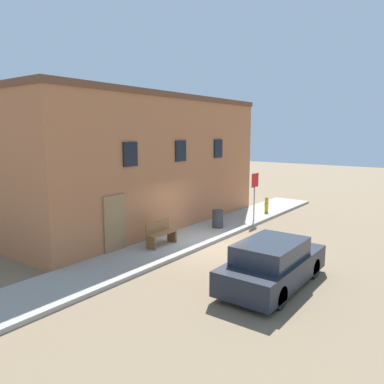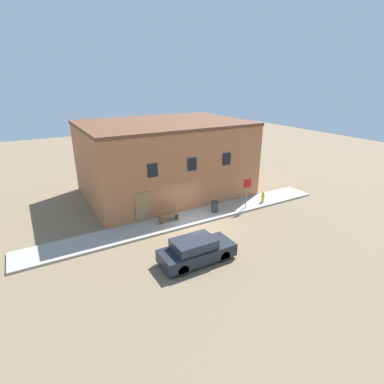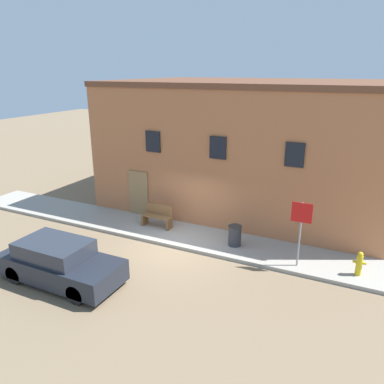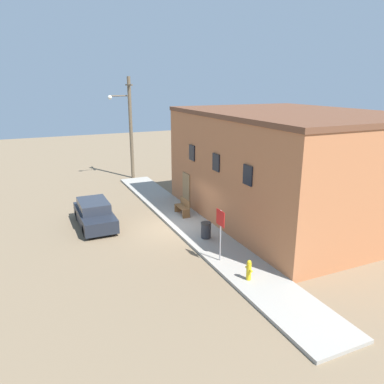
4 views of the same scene
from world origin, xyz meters
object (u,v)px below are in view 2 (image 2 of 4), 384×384
(fire_hydrant, at_px, (263,197))
(trash_bin, at_px, (215,207))
(bench, at_px, (168,215))
(parked_car, at_px, (196,251))
(stop_sign, at_px, (247,188))

(fire_hydrant, relative_size, trash_bin, 1.04)
(bench, xyz_separation_m, parked_car, (-0.72, -4.95, 0.07))
(stop_sign, bearing_deg, trash_bin, 167.20)
(bench, relative_size, trash_bin, 1.62)
(trash_bin, relative_size, parked_car, 0.19)
(parked_car, bearing_deg, trash_bin, 47.21)
(bench, distance_m, parked_car, 5.00)
(stop_sign, distance_m, bench, 6.23)
(fire_hydrant, height_order, trash_bin, fire_hydrant)
(stop_sign, height_order, trash_bin, stop_sign)
(stop_sign, bearing_deg, bench, 172.06)
(trash_bin, distance_m, parked_car, 6.36)
(fire_hydrant, xyz_separation_m, trash_bin, (-4.40, 0.32, -0.02))
(bench, relative_size, parked_car, 0.32)
(fire_hydrant, height_order, parked_car, parked_car)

